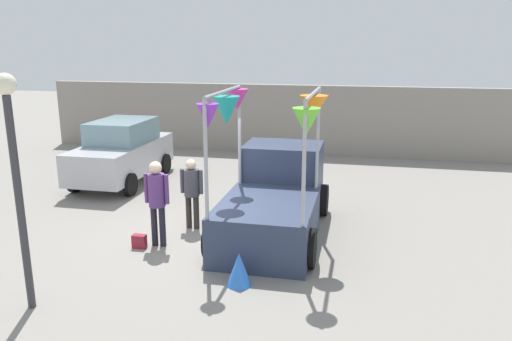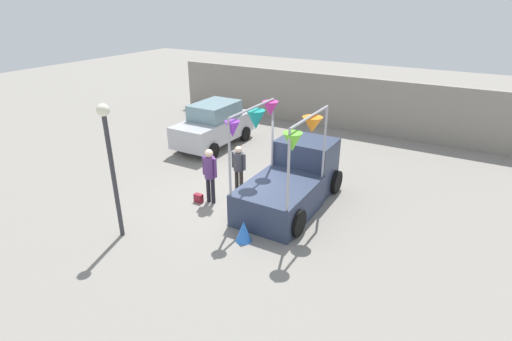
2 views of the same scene
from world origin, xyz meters
name	(u,v)px [view 2 (image 2 of 2)]	position (x,y,z in m)	size (l,w,h in m)	color
ground_plane	(235,202)	(0.00, 0.00, 0.00)	(60.00, 60.00, 0.00)	gray
vendor_truck	(293,176)	(1.58, 0.95, 0.87)	(2.41, 4.04, 3.23)	#2D3851
parked_car	(214,125)	(-3.66, 4.00, 0.94)	(1.88, 4.00, 1.88)	#B7B7BC
person_customer	(210,171)	(-0.64, -0.41, 1.10)	(0.53, 0.34, 1.80)	black
person_vendor	(239,165)	(-0.29, 0.71, 0.97)	(0.53, 0.34, 1.61)	#2D2823
handbag	(199,198)	(-0.99, -0.61, 0.14)	(0.28, 0.16, 0.28)	maroon
street_lamp	(110,153)	(-1.64, -3.19, 2.43)	(0.32, 0.32, 3.70)	#333338
brick_boundary_wall	(336,102)	(0.00, 9.14, 1.30)	(18.00, 0.36, 2.60)	gray
folded_kite_bundle_azure	(244,231)	(1.42, -1.77, 0.30)	(0.44, 0.44, 0.60)	blue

